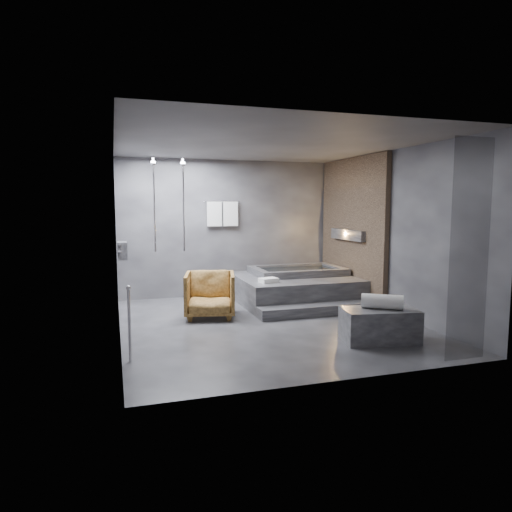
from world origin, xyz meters
name	(u,v)px	position (x,y,z in m)	size (l,w,h in m)	color
room	(285,214)	(0.40, 0.24, 1.73)	(5.00, 5.04, 2.82)	#29292B
tub_deck	(294,289)	(1.05, 1.45, 0.25)	(2.20, 2.00, 0.50)	#2D2D30
tub_step	(320,310)	(1.05, 0.27, 0.09)	(2.20, 0.36, 0.18)	#2D2D30
concrete_bench	(380,325)	(1.18, -1.37, 0.23)	(1.01, 0.56, 0.45)	#343437
driftwood_chair	(210,295)	(-0.78, 0.69, 0.38)	(0.82, 0.84, 0.76)	#4F3313
rolled_towel	(382,302)	(1.21, -1.37, 0.56)	(0.20, 0.20, 0.56)	white
deck_towel	(269,280)	(0.33, 0.88, 0.54)	(0.31, 0.23, 0.08)	white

